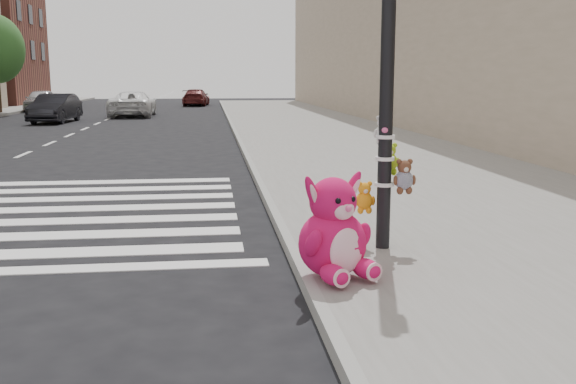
{
  "coord_description": "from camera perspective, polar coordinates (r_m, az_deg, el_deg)",
  "views": [
    {
      "loc": [
        0.61,
        -5.3,
        2.11
      ],
      "look_at": [
        1.53,
        2.21,
        0.75
      ],
      "focal_mm": 40.0,
      "sensor_mm": 36.0,
      "label": 1
    }
  ],
  "objects": [
    {
      "name": "car_maroon_near",
      "position": [
        48.69,
        -8.17,
        8.32
      ],
      "size": [
        2.08,
        4.36,
        1.23
      ],
      "primitive_type": "imported",
      "rotation": [
        0.0,
        0.0,
        3.05
      ],
      "color": "#521718",
      "rests_on": "ground"
    },
    {
      "name": "red_teddy",
      "position": [
        7.52,
        6.56,
        -4.18
      ],
      "size": [
        0.18,
        0.14,
        0.22
      ],
      "primitive_type": null,
      "rotation": [
        0.0,
        0.0,
        -0.24
      ],
      "color": "#B03411",
      "rests_on": "sidewalk_near"
    },
    {
      "name": "ground",
      "position": [
        5.74,
        -12.87,
        -11.65
      ],
      "size": [
        120.0,
        120.0,
        0.0
      ],
      "primitive_type": "plane",
      "color": "black",
      "rests_on": "ground"
    },
    {
      "name": "car_silver_deep",
      "position": [
        43.19,
        -21.11,
        7.61
      ],
      "size": [
        1.8,
        4.06,
        1.36
      ],
      "primitive_type": "imported",
      "rotation": [
        0.0,
        0.0,
        0.05
      ],
      "color": "silver",
      "rests_on": "ground"
    },
    {
      "name": "curb_edge",
      "position": [
        15.47,
        -3.44,
        2.59
      ],
      "size": [
        0.12,
        80.0,
        0.15
      ],
      "primitive_type": "cube",
      "color": "gray",
      "rests_on": "ground"
    },
    {
      "name": "bld_near",
      "position": [
        27.32,
        14.87,
        15.93
      ],
      "size": [
        5.0,
        60.0,
        10.0
      ],
      "primitive_type": "cube",
      "color": "tan",
      "rests_on": "ground"
    },
    {
      "name": "car_dark_far",
      "position": [
        32.17,
        -19.98,
        7.02
      ],
      "size": [
        1.76,
        4.19,
        1.34
      ],
      "primitive_type": "imported",
      "rotation": [
        0.0,
        0.0,
        -0.08
      ],
      "color": "black",
      "rests_on": "ground"
    },
    {
      "name": "pink_bunny",
      "position": [
        6.35,
        4.15,
        -3.81
      ],
      "size": [
        0.91,
        0.97,
        1.07
      ],
      "rotation": [
        0.0,
        0.0,
        0.43
      ],
      "color": "#D61258",
      "rests_on": "sidewalk_near"
    },
    {
      "name": "signal_pole",
      "position": [
        7.4,
        8.8,
        7.54
      ],
      "size": [
        0.69,
        0.49,
        4.0
      ],
      "color": "black",
      "rests_on": "sidewalk_near"
    },
    {
      "name": "sidewalk_near",
      "position": [
        16.05,
        8.96,
        2.76
      ],
      "size": [
        7.0,
        80.0,
        0.14
      ],
      "primitive_type": "cube",
      "color": "slate",
      "rests_on": "ground"
    },
    {
      "name": "car_white_near",
      "position": [
        36.08,
        -13.63,
        7.63
      ],
      "size": [
        2.28,
        4.89,
        1.35
      ],
      "primitive_type": "imported",
      "rotation": [
        0.0,
        0.0,
        3.15
      ],
      "color": "silver",
      "rests_on": "ground"
    }
  ]
}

